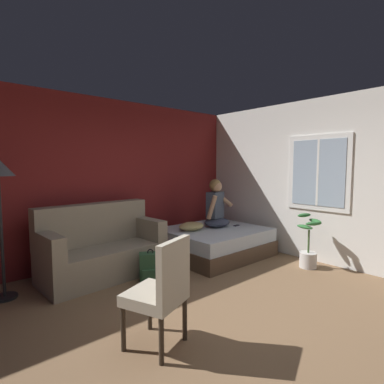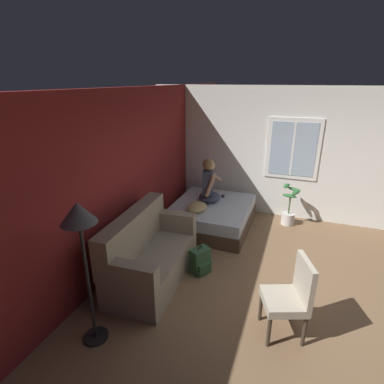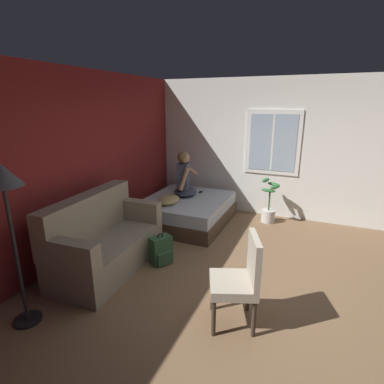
% 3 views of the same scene
% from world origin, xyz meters
% --- Properties ---
extents(ground_plane, '(40.00, 40.00, 0.00)m').
position_xyz_m(ground_plane, '(0.00, 0.00, 0.00)').
color(ground_plane, brown).
extents(wall_back_accent, '(10.36, 0.16, 2.70)m').
position_xyz_m(wall_back_accent, '(0.00, 2.81, 1.35)').
color(wall_back_accent, maroon).
rests_on(wall_back_accent, ground).
extents(wall_side_with_window, '(0.19, 6.87, 2.70)m').
position_xyz_m(wall_side_with_window, '(2.76, 0.01, 1.35)').
color(wall_side_with_window, silver).
rests_on(wall_side_with_window, ground).
extents(bed, '(1.72, 1.52, 0.48)m').
position_xyz_m(bed, '(1.66, 1.78, 0.24)').
color(bed, '#4C3828').
rests_on(bed, ground).
extents(couch, '(1.74, 0.91, 1.04)m').
position_xyz_m(couch, '(-0.31, 2.14, 0.39)').
color(couch, gray).
rests_on(couch, ground).
extents(side_chair, '(0.60, 0.60, 0.98)m').
position_xyz_m(side_chair, '(-0.66, 0.14, 0.53)').
color(side_chair, '#382D23').
rests_on(side_chair, ground).
extents(person_seated, '(0.61, 0.55, 0.88)m').
position_xyz_m(person_seated, '(1.81, 1.89, 0.84)').
color(person_seated, '#383D51').
rests_on(person_seated, bed).
extents(backpack, '(0.35, 0.33, 0.46)m').
position_xyz_m(backpack, '(0.10, 1.48, 0.19)').
color(backpack, '#2D5133').
rests_on(backpack, ground).
extents(throw_pillow, '(0.49, 0.37, 0.14)m').
position_xyz_m(throw_pillow, '(1.26, 1.95, 0.55)').
color(throw_pillow, tan).
rests_on(throw_pillow, bed).
extents(cell_phone, '(0.15, 0.09, 0.01)m').
position_xyz_m(cell_phone, '(2.14, 1.68, 0.48)').
color(cell_phone, black).
rests_on(cell_phone, bed).
extents(floor_lamp, '(0.36, 0.36, 1.70)m').
position_xyz_m(floor_lamp, '(-1.52, 2.20, 1.43)').
color(floor_lamp, black).
rests_on(floor_lamp, ground).
extents(potted_plant, '(0.39, 0.37, 0.85)m').
position_xyz_m(potted_plant, '(2.28, 0.32, 0.30)').
color(potted_plant, silver).
rests_on(potted_plant, ground).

